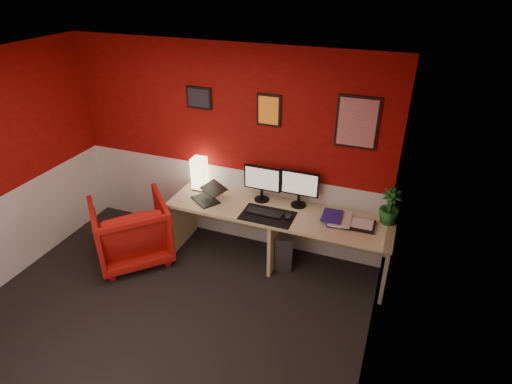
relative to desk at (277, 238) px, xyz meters
name	(u,v)px	position (x,y,z in m)	size (l,w,h in m)	color
ground	(159,326)	(-0.79, -1.41, -0.36)	(4.00, 3.50, 0.01)	black
ceiling	(120,78)	(-0.79, -1.41, 2.13)	(4.00, 3.50, 0.01)	white
wall_back	(226,149)	(-0.79, 0.34, 0.89)	(4.00, 0.01, 2.50)	maroon
wall_right	(378,277)	(1.21, -1.41, 0.89)	(0.01, 3.50, 2.50)	maroon
wainscot_back	(228,202)	(-0.79, 0.34, 0.14)	(4.00, 0.01, 1.00)	silver
wainscot_right	(364,349)	(1.21, -1.41, 0.14)	(0.01, 3.50, 1.00)	silver
desk	(277,238)	(0.00, 0.00, 0.00)	(2.60, 0.65, 0.73)	#CEBC84
shoji_lamp	(200,174)	(-1.08, 0.18, 0.56)	(0.16, 0.16, 0.40)	#FFE5B2
laptop	(205,193)	(-0.88, -0.08, 0.47)	(0.33, 0.23, 0.22)	black
monitor_left	(262,178)	(-0.26, 0.18, 0.66)	(0.45, 0.06, 0.58)	black
monitor_right	(300,184)	(0.19, 0.21, 0.66)	(0.45, 0.06, 0.58)	black
desk_mat	(268,216)	(-0.08, -0.13, 0.37)	(0.60, 0.38, 0.01)	black
keyboard	(265,213)	(-0.12, -0.10, 0.38)	(0.42, 0.14, 0.02)	black
mouse	(288,217)	(0.16, -0.11, 0.39)	(0.06, 0.10, 0.03)	black
book_bottom	(326,220)	(0.56, 0.00, 0.38)	(0.20, 0.27, 0.03)	navy
book_middle	(329,217)	(0.59, 0.02, 0.41)	(0.24, 0.32, 0.02)	silver
book_top	(322,214)	(0.51, 0.02, 0.43)	(0.21, 0.28, 0.03)	navy
zen_tray	(359,224)	(0.91, 0.03, 0.38)	(0.35, 0.25, 0.03)	black
potted_plant	(390,206)	(1.20, 0.22, 0.57)	(0.23, 0.23, 0.40)	#19591E
pc_tower	(285,245)	(0.08, 0.07, -0.14)	(0.20, 0.45, 0.45)	#99999E
armchair	(131,230)	(-1.68, -0.52, 0.03)	(0.84, 0.86, 0.79)	#B81009
art_left	(199,98)	(-1.10, 0.33, 1.49)	(0.32, 0.02, 0.26)	black
art_center	(269,110)	(-0.24, 0.33, 1.44)	(0.28, 0.02, 0.36)	orange
art_right	(357,122)	(0.73, 0.33, 1.42)	(0.44, 0.02, 0.56)	red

